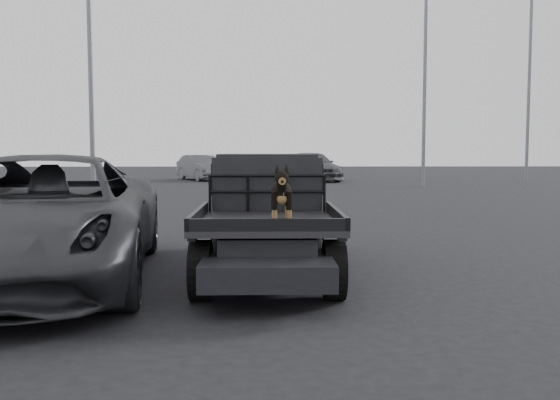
{
  "coord_description": "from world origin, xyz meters",
  "views": [
    {
      "loc": [
        -0.11,
        -7.35,
        1.88
      ],
      "look_at": [
        0.04,
        -0.35,
        1.31
      ],
      "focal_mm": 40.0,
      "sensor_mm": 36.0,
      "label": 1
    }
  ],
  "objects_px": {
    "distant_car_a": "(201,168)",
    "floodlight_near": "(89,9)",
    "parked_suv": "(41,219)",
    "flatbed_ute": "(267,243)",
    "dog": "(281,197)",
    "distant_car_b": "(312,167)",
    "floodlight_far": "(531,28)",
    "floodlight_mid": "(425,53)"
  },
  "relations": [
    {
      "from": "dog",
      "to": "parked_suv",
      "type": "bearing_deg",
      "value": 160.86
    },
    {
      "from": "flatbed_ute",
      "to": "floodlight_far",
      "type": "height_order",
      "value": "floodlight_far"
    },
    {
      "from": "distant_car_a",
      "to": "floodlight_mid",
      "type": "relative_size",
      "value": 0.38
    },
    {
      "from": "flatbed_ute",
      "to": "parked_suv",
      "type": "distance_m",
      "value": 3.27
    },
    {
      "from": "flatbed_ute",
      "to": "parked_suv",
      "type": "height_order",
      "value": "parked_suv"
    },
    {
      "from": "parked_suv",
      "to": "floodlight_mid",
      "type": "distance_m",
      "value": 25.27
    },
    {
      "from": "distant_car_b",
      "to": "floodlight_far",
      "type": "relative_size",
      "value": 0.36
    },
    {
      "from": "parked_suv",
      "to": "distant_car_b",
      "type": "relative_size",
      "value": 1.14
    },
    {
      "from": "distant_car_a",
      "to": "floodlight_far",
      "type": "height_order",
      "value": "floodlight_far"
    },
    {
      "from": "dog",
      "to": "floodlight_mid",
      "type": "relative_size",
      "value": 0.06
    },
    {
      "from": "distant_car_a",
      "to": "floodlight_near",
      "type": "distance_m",
      "value": 16.0
    },
    {
      "from": "distant_car_a",
      "to": "floodlight_near",
      "type": "bearing_deg",
      "value": -127.29
    },
    {
      "from": "parked_suv",
      "to": "floodlight_near",
      "type": "height_order",
      "value": "floodlight_near"
    },
    {
      "from": "flatbed_ute",
      "to": "floodlight_near",
      "type": "height_order",
      "value": "floodlight_near"
    },
    {
      "from": "floodlight_far",
      "to": "distant_car_b",
      "type": "bearing_deg",
      "value": 170.59
    },
    {
      "from": "distant_car_a",
      "to": "parked_suv",
      "type": "bearing_deg",
      "value": -116.03
    },
    {
      "from": "flatbed_ute",
      "to": "dog",
      "type": "xyz_separation_m",
      "value": [
        0.17,
        -1.71,
        0.83
      ]
    },
    {
      "from": "flatbed_ute",
      "to": "floodlight_near",
      "type": "bearing_deg",
      "value": 114.91
    },
    {
      "from": "parked_suv",
      "to": "floodlight_far",
      "type": "bearing_deg",
      "value": 48.3
    },
    {
      "from": "floodlight_mid",
      "to": "floodlight_far",
      "type": "xyz_separation_m",
      "value": [
        6.93,
        4.16,
        1.99
      ]
    },
    {
      "from": "flatbed_ute",
      "to": "dog",
      "type": "height_order",
      "value": "dog"
    },
    {
      "from": "dog",
      "to": "floodlight_near",
      "type": "distance_m",
      "value": 17.89
    },
    {
      "from": "floodlight_near",
      "to": "floodlight_mid",
      "type": "distance_m",
      "value": 16.14
    },
    {
      "from": "flatbed_ute",
      "to": "floodlight_far",
      "type": "xyz_separation_m",
      "value": [
        14.71,
        25.65,
        8.11
      ]
    },
    {
      "from": "parked_suv",
      "to": "distant_car_b",
      "type": "height_order",
      "value": "parked_suv"
    },
    {
      "from": "floodlight_mid",
      "to": "flatbed_ute",
      "type": "bearing_deg",
      "value": -109.9
    },
    {
      "from": "parked_suv",
      "to": "distant_car_b",
      "type": "bearing_deg",
      "value": 70.93
    },
    {
      "from": "flatbed_ute",
      "to": "distant_car_b",
      "type": "height_order",
      "value": "distant_car_b"
    },
    {
      "from": "floodlight_far",
      "to": "parked_suv",
      "type": "bearing_deg",
      "value": -124.36
    },
    {
      "from": "distant_car_a",
      "to": "dog",
      "type": "bearing_deg",
      "value": -109.73
    },
    {
      "from": "parked_suv",
      "to": "distant_car_a",
      "type": "distance_m",
      "value": 28.99
    },
    {
      "from": "distant_car_b",
      "to": "floodlight_mid",
      "type": "height_order",
      "value": "floodlight_mid"
    },
    {
      "from": "floodlight_mid",
      "to": "parked_suv",
      "type": "bearing_deg",
      "value": -116.48
    },
    {
      "from": "parked_suv",
      "to": "floodlight_mid",
      "type": "relative_size",
      "value": 0.54
    },
    {
      "from": "distant_car_b",
      "to": "floodlight_far",
      "type": "distance_m",
      "value": 14.47
    },
    {
      "from": "parked_suv",
      "to": "distant_car_a",
      "type": "height_order",
      "value": "parked_suv"
    },
    {
      "from": "flatbed_ute",
      "to": "parked_suv",
      "type": "relative_size",
      "value": 0.83
    },
    {
      "from": "dog",
      "to": "floodlight_far",
      "type": "relative_size",
      "value": 0.05
    },
    {
      "from": "distant_car_b",
      "to": "floodlight_near",
      "type": "distance_m",
      "value": 17.59
    },
    {
      "from": "distant_car_b",
      "to": "flatbed_ute",
      "type": "bearing_deg",
      "value": -110.91
    },
    {
      "from": "distant_car_b",
      "to": "floodlight_near",
      "type": "xyz_separation_m",
      "value": [
        -9.12,
        -13.74,
        6.13
      ]
    },
    {
      "from": "dog",
      "to": "distant_car_b",
      "type": "height_order",
      "value": "dog"
    }
  ]
}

